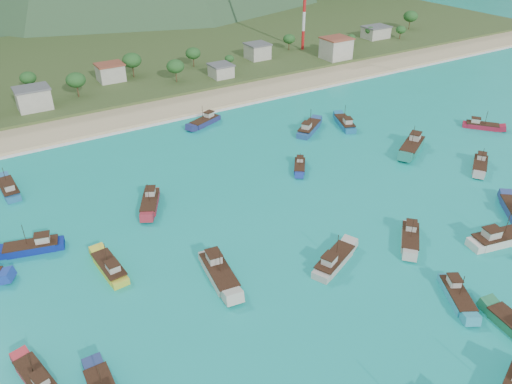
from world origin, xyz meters
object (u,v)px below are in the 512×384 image
boat_3 (480,165)px  boat_11 (345,124)px  boat_2 (300,167)px  boat_14 (334,261)px  boat_10 (410,238)px  boat_13 (9,189)px  boat_1 (481,126)px  boat_8 (150,203)px  boat_12 (309,129)px  boat_21 (499,239)px  boat_22 (219,273)px  boat_20 (110,268)px  boat_4 (33,247)px  boat_19 (412,147)px  boat_24 (205,122)px  boat_27 (37,379)px  boat_7 (457,296)px

boat_3 → boat_11: (-11.13, 36.10, 0.08)m
boat_2 → boat_14: size_ratio=0.71×
boat_10 → boat_13: bearing=3.2°
boat_1 → boat_8: boat_8 is taller
boat_12 → boat_14: 57.62m
boat_1 → boat_21: bearing=0.8°
boat_21 → boat_22: size_ratio=1.03×
boat_14 → boat_20: (-34.08, 18.72, -0.07)m
boat_21 → boat_1: bearing=142.5°
boat_1 → boat_4: boat_4 is taller
boat_1 → boat_12: 48.36m
boat_1 → boat_19: size_ratio=0.71×
boat_20 → boat_24: 65.48m
boat_4 → boat_3: bearing=-88.2°
boat_4 → boat_27: size_ratio=1.16×
boat_24 → boat_27: (-58.09, -66.96, -0.14)m
boat_14 → boat_24: size_ratio=1.03×
boat_19 → boat_24: (-37.40, 42.67, -0.24)m
boat_1 → boat_22: size_ratio=0.75×
boat_11 → boat_20: bearing=-138.2°
boat_8 → boat_14: size_ratio=0.95×
boat_12 → boat_24: (-22.07, 19.56, -0.10)m
boat_19 → boat_22: boat_19 is taller
boat_13 → boat_27: boat_13 is taller
boat_3 → boat_21: boat_21 is taller
boat_20 → boat_10: bearing=-27.0°
boat_10 → boat_24: (-7.86, 70.26, 0.04)m
boat_3 → boat_7: bearing=89.0°
boat_1 → boat_20: size_ratio=0.89×
boat_13 → boat_1: bearing=-18.0°
boat_2 → boat_4: size_ratio=0.72×
boat_3 → boat_11: size_ratio=0.89×
boat_12 → boat_19: size_ratio=0.87×
boat_7 → boat_27: 63.45m
boat_7 → boat_4: bearing=-12.6°
boat_12 → boat_21: 59.72m
boat_1 → boat_11: bearing=-73.3°
boat_13 → boat_19: bearing=-22.1°
boat_19 → boat_22: 67.31m
boat_3 → boat_7: boat_3 is taller
boat_20 → boat_21: (64.40, -29.72, 0.22)m
boat_1 → boat_2: bearing=-46.6°
boat_21 → boat_20: bearing=-102.7°
boat_3 → boat_19: boat_19 is taller
boat_7 → boat_24: 85.31m
boat_11 → boat_10: bearing=-95.7°
boat_12 → boat_24: 29.49m
boat_7 → boat_24: boat_24 is taller
boat_4 → boat_19: (90.37, -6.20, 0.23)m
boat_20 → boat_21: size_ratio=0.81×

